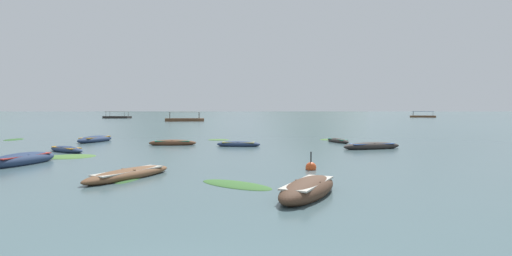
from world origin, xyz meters
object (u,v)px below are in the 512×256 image
object	(u,v)px
rowboat_7	(95,139)
rowboat_0	(238,144)
rowboat_1	(66,150)
rowboat_4	(308,189)
rowboat_5	(21,160)
ferry_2	(185,119)
ferry_0	(423,116)
rowboat_2	(338,141)
ferry_1	(117,117)
rowboat_3	(372,146)
rowboat_6	(173,143)
mooring_buoy	(311,167)
rowboat_8	(129,174)

from	to	relation	value
rowboat_7	rowboat_0	bearing A→B (deg)	-15.26
rowboat_1	rowboat_4	world-z (taller)	rowboat_4
rowboat_5	ferry_2	size ratio (longest dim) A/B	0.43
rowboat_1	rowboat_7	distance (m)	8.23
rowboat_4	ferry_0	xyz separation A→B (m)	(53.99, 139.71, 0.23)
rowboat_5	rowboat_7	distance (m)	14.21
rowboat_2	ferry_2	xyz separation A→B (m)	(-28.38, 62.56, 0.31)
ferry_1	ferry_0	bearing A→B (deg)	11.69
rowboat_0	rowboat_5	size ratio (longest dim) A/B	0.78
rowboat_3	rowboat_6	bearing A→B (deg)	171.85
rowboat_5	mooring_buoy	world-z (taller)	mooring_buoy
rowboat_5	rowboat_0	bearing A→B (deg)	46.66
rowboat_6	rowboat_7	world-z (taller)	rowboat_7
mooring_buoy	ferry_2	bearing A→B (deg)	107.71
rowboat_3	ferry_1	world-z (taller)	ferry_1
rowboat_1	ferry_1	bearing A→B (deg)	111.35
ferry_1	ferry_2	distance (m)	46.02
rowboat_1	rowboat_3	size ratio (longest dim) A/B	0.78
ferry_0	ferry_1	xyz separation A→B (m)	(-109.71, -22.69, 0.00)
rowboat_3	mooring_buoy	size ratio (longest dim) A/B	4.67
rowboat_2	rowboat_4	world-z (taller)	rowboat_4
rowboat_6	mooring_buoy	distance (m)	15.49
rowboat_0	rowboat_2	world-z (taller)	rowboat_0
rowboat_1	rowboat_7	bearing A→B (deg)	103.55
rowboat_1	rowboat_4	distance (m)	19.23
rowboat_3	ferry_2	distance (m)	74.24
rowboat_1	rowboat_2	size ratio (longest dim) A/B	1.11
rowboat_4	rowboat_0	bearing A→B (deg)	103.20
ferry_1	ferry_2	xyz separation A→B (m)	(31.39, -33.65, -0.00)
rowboat_5	rowboat_8	size ratio (longest dim) A/B	0.98
ferry_0	mooring_buoy	distance (m)	144.47
rowboat_5	mooring_buoy	distance (m)	14.36
rowboat_1	rowboat_6	distance (m)	7.67
rowboat_0	ferry_2	bearing A→B (deg)	107.02
rowboat_1	rowboat_5	world-z (taller)	rowboat_5
rowboat_6	ferry_1	distance (m)	109.82
rowboat_0	rowboat_6	xyz separation A→B (m)	(-5.23, 0.72, 0.01)
rowboat_4	rowboat_7	xyz separation A→B (m)	(-16.71, 20.31, -0.01)
ferry_1	ferry_2	bearing A→B (deg)	-46.99
rowboat_1	rowboat_7	xyz separation A→B (m)	(-1.93, 8.01, 0.06)
rowboat_3	ferry_2	xyz separation A→B (m)	(-29.93, 67.94, 0.26)
rowboat_7	ferry_1	distance (m)	104.29
rowboat_3	rowboat_8	size ratio (longest dim) A/B	1.03
rowboat_1	rowboat_0	bearing A→B (deg)	22.68
rowboat_0	rowboat_4	xyz separation A→B (m)	(3.95, -16.83, 0.06)
rowboat_3	ferry_0	size ratio (longest dim) A/B	0.46
ferry_0	ferry_2	world-z (taller)	same
rowboat_3	ferry_1	bearing A→B (deg)	121.12
rowboat_7	ferry_1	world-z (taller)	ferry_1
rowboat_3	mooring_buoy	xyz separation A→B (m)	(-5.07, -9.94, -0.08)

